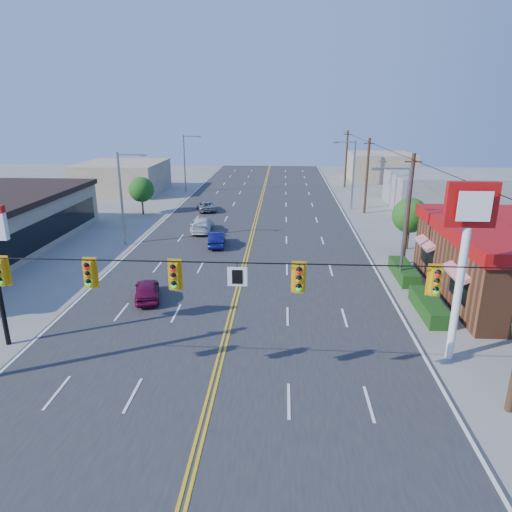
# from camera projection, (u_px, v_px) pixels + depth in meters

# --- Properties ---
(ground) EXTENTS (160.00, 160.00, 0.00)m
(ground) POSITION_uv_depth(u_px,v_px,m) (210.00, 399.00, 18.86)
(ground) COLOR gray
(ground) RESTS_ON ground
(road) EXTENTS (20.00, 120.00, 0.06)m
(road) POSITION_uv_depth(u_px,v_px,m) (248.00, 253.00, 37.84)
(road) COLOR #2D2D30
(road) RESTS_ON ground
(signal_span) EXTENTS (24.32, 0.34, 9.00)m
(signal_span) POSITION_uv_depth(u_px,v_px,m) (203.00, 290.00, 17.36)
(signal_span) COLOR #47301E
(signal_span) RESTS_ON ground
(kfc_pylon) EXTENTS (2.20, 0.36, 8.50)m
(kfc_pylon) POSITION_uv_depth(u_px,v_px,m) (466.00, 237.00, 20.16)
(kfc_pylon) COLOR white
(kfc_pylon) RESTS_ON ground
(streetlight_se) EXTENTS (2.55, 0.25, 8.00)m
(streetlight_se) POSITION_uv_depth(u_px,v_px,m) (403.00, 219.00, 30.14)
(streetlight_se) COLOR gray
(streetlight_se) RESTS_ON ground
(streetlight_ne) EXTENTS (2.55, 0.25, 8.00)m
(streetlight_ne) POSITION_uv_depth(u_px,v_px,m) (352.00, 171.00, 52.93)
(streetlight_ne) COLOR gray
(streetlight_ne) RESTS_ON ground
(streetlight_sw) EXTENTS (2.55, 0.25, 8.00)m
(streetlight_sw) POSITION_uv_depth(u_px,v_px,m) (123.00, 194.00, 38.96)
(streetlight_sw) COLOR gray
(streetlight_sw) RESTS_ON ground
(streetlight_nw) EXTENTS (2.55, 0.25, 8.00)m
(streetlight_nw) POSITION_uv_depth(u_px,v_px,m) (186.00, 160.00, 63.65)
(streetlight_nw) COLOR gray
(streetlight_nw) RESTS_ON ground
(utility_pole_near) EXTENTS (0.28, 0.28, 8.40)m
(utility_pole_near) POSITION_uv_depth(u_px,v_px,m) (408.00, 211.00, 33.96)
(utility_pole_near) COLOR #47301E
(utility_pole_near) RESTS_ON ground
(utility_pole_mid) EXTENTS (0.28, 0.28, 8.40)m
(utility_pole_mid) POSITION_uv_depth(u_px,v_px,m) (367.00, 176.00, 51.05)
(utility_pole_mid) COLOR #47301E
(utility_pole_mid) RESTS_ON ground
(utility_pole_far) EXTENTS (0.28, 0.28, 8.40)m
(utility_pole_far) POSITION_uv_depth(u_px,v_px,m) (346.00, 159.00, 68.14)
(utility_pole_far) COLOR #47301E
(utility_pole_far) RESTS_ON ground
(tree_kfc_rear) EXTENTS (2.94, 2.94, 4.41)m
(tree_kfc_rear) POSITION_uv_depth(u_px,v_px,m) (410.00, 215.00, 38.07)
(tree_kfc_rear) COLOR #47301E
(tree_kfc_rear) RESTS_ON ground
(tree_west) EXTENTS (2.80, 2.80, 4.20)m
(tree_west) POSITION_uv_depth(u_px,v_px,m) (141.00, 190.00, 51.01)
(tree_west) COLOR #47301E
(tree_west) RESTS_ON ground
(bld_east_mid) EXTENTS (12.00, 10.00, 4.00)m
(bld_east_mid) POSITION_uv_depth(u_px,v_px,m) (442.00, 191.00, 54.97)
(bld_east_mid) COLOR gray
(bld_east_mid) RESTS_ON ground
(bld_west_far) EXTENTS (11.00, 12.00, 4.20)m
(bld_west_far) POSITION_uv_depth(u_px,v_px,m) (123.00, 177.00, 64.92)
(bld_west_far) COLOR tan
(bld_west_far) RESTS_ON ground
(bld_east_far) EXTENTS (10.00, 10.00, 4.40)m
(bld_east_far) POSITION_uv_depth(u_px,v_px,m) (380.00, 167.00, 75.96)
(bld_east_far) COLOR tan
(bld_east_far) RESTS_ON ground
(car_magenta) EXTENTS (2.41, 3.94, 1.25)m
(car_magenta) POSITION_uv_depth(u_px,v_px,m) (147.00, 291.00, 28.45)
(car_magenta) COLOR maroon
(car_magenta) RESTS_ON ground
(car_blue) EXTENTS (1.60, 3.89, 1.25)m
(car_blue) POSITION_uv_depth(u_px,v_px,m) (217.00, 239.00, 39.53)
(car_blue) COLOR #0D0F4B
(car_blue) RESTS_ON ground
(car_white) EXTENTS (2.19, 4.81, 1.37)m
(car_white) POSITION_uv_depth(u_px,v_px,m) (202.00, 225.00, 44.12)
(car_white) COLOR silver
(car_white) RESTS_ON ground
(car_silver) EXTENTS (3.01, 4.52, 1.15)m
(car_silver) POSITION_uv_depth(u_px,v_px,m) (206.00, 206.00, 53.16)
(car_silver) COLOR #95969A
(car_silver) RESTS_ON ground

